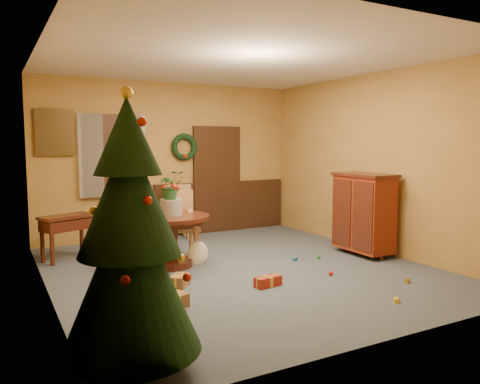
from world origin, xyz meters
TOP-DOWN VIEW (x-y plane):
  - room_envelope at (0.21, 2.70)m, footprint 5.50×5.50m
  - dining_table at (-0.79, 0.58)m, footprint 1.09×1.09m
  - urn at (-0.79, 0.58)m, footprint 0.31×0.31m
  - centerpiece_plant at (-0.79, 0.58)m, footprint 0.36×0.32m
  - chair_near at (-0.51, 0.95)m, footprint 0.51×0.51m
  - chair_far at (-0.03, 2.33)m, footprint 0.51×0.51m
  - guitar at (-0.42, 0.51)m, footprint 0.45×0.57m
  - plant_stand at (-0.90, 1.84)m, footprint 0.30×0.30m
  - stand_plant at (-0.90, 1.84)m, footprint 0.28×0.24m
  - christmas_tree at (-2.15, -2.26)m, footprint 1.06×1.06m
  - writing_desk at (-2.05, 1.71)m, footprint 0.86×0.66m
  - sideboard at (2.15, -0.17)m, footprint 0.54×1.01m
  - gift_a at (-1.36, -1.03)m, footprint 0.33×0.28m
  - gift_b at (-1.84, -1.78)m, footprint 0.31×0.31m
  - gift_c at (-1.03, -0.36)m, footprint 0.32×0.32m
  - gift_d at (-0.06, -0.87)m, footprint 0.37×0.19m
  - toy_a at (0.96, 0.01)m, footprint 0.09×0.08m
  - toy_b at (1.36, -0.05)m, footprint 0.06×0.06m
  - toy_c at (0.88, -2.06)m, footprint 0.08×0.09m
  - toy_d at (0.93, -0.87)m, footprint 0.06×0.06m
  - toy_e at (1.58, -1.59)m, footprint 0.09×0.08m

SIDE VIEW (x-z plane):
  - toy_a at x=0.96m, z-range 0.00..0.05m
  - toy_c at x=0.88m, z-range 0.00..0.05m
  - toy_e at x=1.58m, z-range 0.00..0.05m
  - toy_b at x=1.36m, z-range 0.00..0.06m
  - toy_d at x=0.93m, z-range 0.00..0.06m
  - gift_d at x=-0.06m, z-range 0.00..0.12m
  - gift_c at x=-1.03m, z-range 0.00..0.15m
  - gift_a at x=-1.36m, z-range 0.00..0.15m
  - gift_b at x=-1.84m, z-range 0.00..0.23m
  - guitar at x=-0.42m, z-range 0.01..0.77m
  - plant_stand at x=-0.90m, z-range 0.10..0.88m
  - writing_desk at x=-2.05m, z-range 0.17..0.86m
  - dining_table at x=-0.79m, z-range 0.15..0.90m
  - chair_far at x=-0.03m, z-range 0.04..1.07m
  - chair_near at x=-0.51m, z-range 0.04..1.08m
  - sideboard at x=2.15m, z-range 0.05..1.34m
  - urn at x=-0.79m, z-range 0.75..0.98m
  - stand_plant at x=-0.90m, z-range 0.78..1.20m
  - christmas_tree at x=-2.15m, z-range -0.06..2.13m
  - room_envelope at x=0.21m, z-range -1.63..3.87m
  - centerpiece_plant at x=-0.79m, z-range 0.98..1.38m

